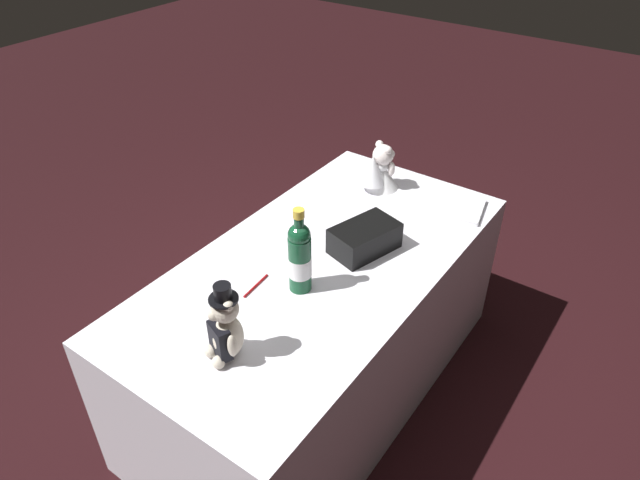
{
  "coord_description": "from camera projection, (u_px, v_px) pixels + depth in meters",
  "views": [
    {
      "loc": [
        -1.47,
        -1.05,
        2.1
      ],
      "look_at": [
        0.0,
        0.0,
        0.81
      ],
      "focal_mm": 32.47,
      "sensor_mm": 36.0,
      "label": 1
    }
  ],
  "objects": [
    {
      "name": "ground_plane",
      "position": [
        320.0,
        382.0,
        2.69
      ],
      "size": [
        12.0,
        12.0,
        0.0
      ],
      "primitive_type": "plane",
      "color": "black"
    },
    {
      "name": "reception_table",
      "position": [
        320.0,
        326.0,
        2.49
      ],
      "size": [
        1.72,
        0.87,
        0.71
      ],
      "primitive_type": "cube",
      "color": "white",
      "rests_on": "ground_plane"
    },
    {
      "name": "teddy_bear_groom",
      "position": [
        225.0,
        329.0,
        1.8
      ],
      "size": [
        0.14,
        0.13,
        0.29
      ],
      "color": "beige",
      "rests_on": "reception_table"
    },
    {
      "name": "teddy_bear_bride",
      "position": [
        379.0,
        170.0,
        2.68
      ],
      "size": [
        0.21,
        0.19,
        0.23
      ],
      "color": "white",
      "rests_on": "reception_table"
    },
    {
      "name": "champagne_bottle",
      "position": [
        300.0,
        256.0,
        2.06
      ],
      "size": [
        0.09,
        0.09,
        0.34
      ],
      "color": "#134729",
      "rests_on": "reception_table"
    },
    {
      "name": "signing_pen",
      "position": [
        257.0,
        285.0,
        2.15
      ],
      "size": [
        0.15,
        0.02,
        0.01
      ],
      "color": "maroon",
      "rests_on": "reception_table"
    },
    {
      "name": "gift_case_black",
      "position": [
        365.0,
        238.0,
        2.31
      ],
      "size": [
        0.3,
        0.23,
        0.11
      ],
      "color": "black",
      "rests_on": "reception_table"
    },
    {
      "name": "guestbook",
      "position": [
        450.0,
        206.0,
        2.59
      ],
      "size": [
        0.28,
        0.33,
        0.02
      ],
      "primitive_type": "cube",
      "rotation": [
        0.0,
        0.0,
        0.22
      ],
      "color": "white",
      "rests_on": "reception_table"
    }
  ]
}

